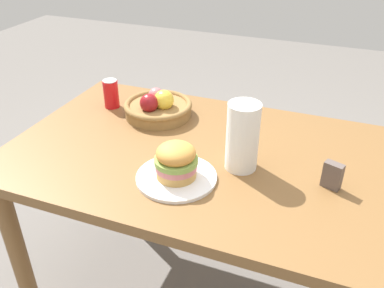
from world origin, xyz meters
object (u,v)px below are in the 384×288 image
object	(u,v)px
sandwich	(176,161)
fruit_basket	(158,107)
soda_can	(111,94)
napkin_holder	(332,176)
plate	(176,177)
paper_towel_roll	(242,137)

from	to	relation	value
sandwich	fruit_basket	world-z (taller)	sandwich
sandwich	soda_can	distance (m)	0.63
fruit_basket	soda_can	bearing A→B (deg)	178.31
soda_can	napkin_holder	bearing A→B (deg)	-15.36
sandwich	soda_can	world-z (taller)	sandwich
fruit_basket	plate	bearing A→B (deg)	-57.44
sandwich	soda_can	size ratio (longest dim) A/B	1.14
sandwich	paper_towel_roll	xyz separation A→B (m)	(0.18, 0.15, 0.05)
paper_towel_roll	plate	bearing A→B (deg)	-140.97
plate	sandwich	world-z (taller)	sandwich
soda_can	fruit_basket	distance (m)	0.23
fruit_basket	napkin_holder	xyz separation A→B (m)	(0.73, -0.26, 0.00)
paper_towel_roll	fruit_basket	bearing A→B (deg)	149.92
sandwich	napkin_holder	distance (m)	0.50
sandwich	napkin_holder	size ratio (longest dim) A/B	1.59
fruit_basket	napkin_holder	bearing A→B (deg)	-19.37
sandwich	paper_towel_roll	world-z (taller)	paper_towel_roll
plate	soda_can	distance (m)	0.63
sandwich	soda_can	xyz separation A→B (m)	(-0.48, 0.40, -0.01)
soda_can	sandwich	bearing A→B (deg)	-39.80
plate	paper_towel_roll	distance (m)	0.26
sandwich	paper_towel_roll	size ratio (longest dim) A/B	0.60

